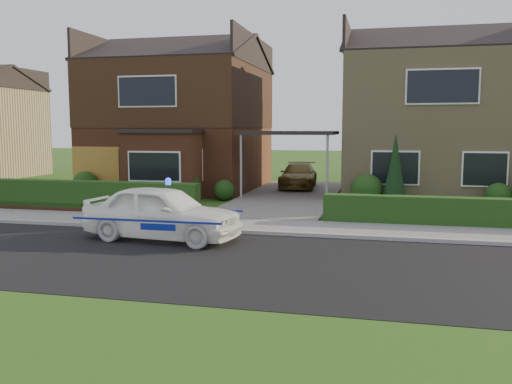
% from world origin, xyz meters
% --- Properties ---
extents(ground, '(120.00, 120.00, 0.00)m').
position_xyz_m(ground, '(0.00, 0.00, 0.00)').
color(ground, '#224F15').
rests_on(ground, ground).
extents(road, '(60.00, 6.00, 0.02)m').
position_xyz_m(road, '(0.00, 0.00, 0.00)').
color(road, black).
rests_on(road, ground).
extents(kerb, '(60.00, 0.16, 0.12)m').
position_xyz_m(kerb, '(0.00, 3.05, 0.06)').
color(kerb, '#9E9993').
rests_on(kerb, ground).
extents(sidewalk, '(60.00, 2.00, 0.10)m').
position_xyz_m(sidewalk, '(0.00, 4.10, 0.05)').
color(sidewalk, slate).
rests_on(sidewalk, ground).
extents(grass_verge, '(60.00, 4.00, 0.01)m').
position_xyz_m(grass_verge, '(0.00, -5.00, 0.00)').
color(grass_verge, '#224F15').
rests_on(grass_verge, ground).
extents(driveway, '(3.80, 12.00, 0.12)m').
position_xyz_m(driveway, '(0.00, 11.00, 0.06)').
color(driveway, '#666059').
rests_on(driveway, ground).
extents(house_left, '(7.50, 9.53, 7.25)m').
position_xyz_m(house_left, '(-5.78, 13.90, 3.81)').
color(house_left, brown).
rests_on(house_left, ground).
extents(house_right, '(7.50, 8.06, 7.25)m').
position_xyz_m(house_right, '(5.80, 13.99, 3.66)').
color(house_right, tan).
rests_on(house_right, ground).
extents(carport_link, '(3.80, 3.00, 2.77)m').
position_xyz_m(carport_link, '(0.00, 10.95, 2.66)').
color(carport_link, black).
rests_on(carport_link, ground).
extents(garage_door, '(2.20, 0.10, 2.10)m').
position_xyz_m(garage_door, '(-8.25, 9.96, 1.05)').
color(garage_door, olive).
rests_on(garage_door, ground).
extents(dwarf_wall, '(7.70, 0.25, 0.36)m').
position_xyz_m(dwarf_wall, '(-5.80, 5.30, 0.18)').
color(dwarf_wall, brown).
rests_on(dwarf_wall, ground).
extents(hedge_left, '(7.50, 0.55, 0.90)m').
position_xyz_m(hedge_left, '(-5.80, 5.45, 0.00)').
color(hedge_left, '#113511').
rests_on(hedge_left, ground).
extents(hedge_right, '(7.50, 0.55, 0.80)m').
position_xyz_m(hedge_right, '(5.80, 5.35, 0.00)').
color(hedge_right, '#113511').
rests_on(hedge_right, ground).
extents(shrub_left_far, '(1.08, 1.08, 1.08)m').
position_xyz_m(shrub_left_far, '(-8.50, 9.50, 0.54)').
color(shrub_left_far, '#113511').
rests_on(shrub_left_far, ground).
extents(shrub_left_mid, '(1.32, 1.32, 1.32)m').
position_xyz_m(shrub_left_mid, '(-4.00, 9.30, 0.66)').
color(shrub_left_mid, '#113511').
rests_on(shrub_left_mid, ground).
extents(shrub_left_near, '(0.84, 0.84, 0.84)m').
position_xyz_m(shrub_left_near, '(-2.40, 9.60, 0.42)').
color(shrub_left_near, '#113511').
rests_on(shrub_left_near, ground).
extents(shrub_right_near, '(1.20, 1.20, 1.20)m').
position_xyz_m(shrub_right_near, '(3.20, 9.40, 0.60)').
color(shrub_right_near, '#113511').
rests_on(shrub_right_near, ground).
extents(shrub_right_mid, '(0.96, 0.96, 0.96)m').
position_xyz_m(shrub_right_mid, '(7.80, 9.50, 0.48)').
color(shrub_right_mid, '#113511').
rests_on(shrub_right_mid, ground).
extents(conifer_a, '(0.90, 0.90, 2.60)m').
position_xyz_m(conifer_a, '(4.20, 9.20, 1.30)').
color(conifer_a, black).
rests_on(conifer_a, ground).
extents(police_car, '(3.83, 4.32, 1.58)m').
position_xyz_m(police_car, '(-1.75, 1.82, 0.71)').
color(police_car, white).
rests_on(police_car, ground).
extents(driveway_car, '(1.85, 4.02, 1.14)m').
position_xyz_m(driveway_car, '(-0.08, 13.98, 0.69)').
color(driveway_car, brown).
rests_on(driveway_car, driveway).
extents(potted_plant_a, '(0.47, 0.39, 0.76)m').
position_xyz_m(potted_plant_a, '(-4.50, 7.50, 0.38)').
color(potted_plant_a, gray).
rests_on(potted_plant_a, ground).
extents(potted_plant_b, '(0.50, 0.45, 0.75)m').
position_xyz_m(potted_plant_b, '(-4.15, 6.92, 0.37)').
color(potted_plant_b, gray).
rests_on(potted_plant_b, ground).
extents(potted_plant_c, '(0.45, 0.45, 0.70)m').
position_xyz_m(potted_plant_c, '(-4.67, 6.00, 0.35)').
color(potted_plant_c, gray).
rests_on(potted_plant_c, ground).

